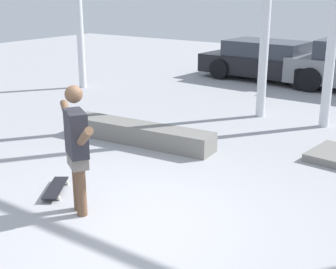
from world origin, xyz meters
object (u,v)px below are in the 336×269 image
skateboarder (77,145)px  skateboard (56,188)px  parked_car_black (270,61)px  grind_box (140,133)px

skateboarder → skateboard: 1.16m
skateboarder → parked_car_black: skateboarder is taller
skateboard → skateboarder: bearing=37.7°
parked_car_black → skateboard: bearing=-81.1°
grind_box → parked_car_black: 7.23m
grind_box → parked_car_black: parked_car_black is taller
skateboarder → grind_box: 3.00m
skateboard → parked_car_black: 9.70m
grind_box → parked_car_black: (-0.55, 7.20, 0.42)m
skateboarder → grind_box: skateboarder is taller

